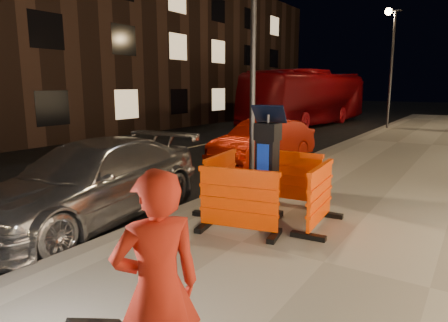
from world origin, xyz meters
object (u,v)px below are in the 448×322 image
Objects in this scene: parking_kiosk at (267,165)px; car_red at (263,164)px; barrier_back at (289,178)px; barrier_bldgside at (320,196)px; bus_doubledecker at (308,125)px; car_silver at (94,219)px; man at (157,290)px; barrier_front at (238,201)px; barrier_kerbside at (221,181)px.

parking_kiosk reaches higher than car_red.
barrier_bldgside is (0.95, -0.95, 0.00)m from barrier_back.
bus_doubledecker is (-6.01, 17.39, -1.07)m from parking_kiosk.
bus_doubledecker is at bearing 93.73° from car_silver.
barrier_back is 0.76× the size of man.
car_red is 2.38× the size of man.
parking_kiosk is 4.30m from man.
barrier_front is 6.44m from car_red.
man is (4.03, -2.67, 1.02)m from car_silver.
man is at bearing -160.68° from barrier_kerbside.
parking_kiosk is 0.44× the size of car_red.
bus_doubledecker reaches higher than barrier_kerbside.
bus_doubledecker reaches higher than car_red.
barrier_bldgside is 0.27× the size of car_silver.
car_red is (-3.55, 4.91, -0.66)m from barrier_bldgside.
barrier_bldgside is at bearing -64.20° from bus_doubledecker.
barrier_bldgside is at bearing -142.79° from man.
barrier_back is at bearing 34.69° from car_silver.
man reaches higher than barrier_front.
car_silver is at bearing -76.32° from bus_doubledecker.
parking_kiosk is at bearing 78.30° from barrier_front.
bus_doubledecker is (-6.01, 16.44, -0.66)m from barrier_back.
man is (0.29, -4.12, 0.36)m from barrier_bldgside.
car_silver is at bearing -143.03° from barrier_back.
barrier_kerbside is at bearing -65.73° from car_red.
man reaches higher than barrier_back.
barrier_back reaches higher than car_silver.
parking_kiosk reaches higher than man.
bus_doubledecker is at bearing -128.21° from man.
barrier_back is 1.00× the size of barrier_bldgside.
car_silver is at bearing 106.46° from barrier_bldgside.
car_silver is (-2.79, -0.50, -0.66)m from barrier_front.
barrier_back is at bearing -133.08° from man.
parking_kiosk is 1.06× the size of man.
barrier_kerbside is 18.12m from bus_doubledecker.
barrier_front and barrier_bldgside have the same top height.
bus_doubledecker is at bearing 111.00° from car_red.
barrier_front is 1.00× the size of barrier_bldgside.
barrier_front is at bearing -67.87° from bus_doubledecker.
barrier_kerbside is 0.76× the size of man.
barrier_back is 0.27× the size of car_silver.
parking_kiosk is 1.40× the size of barrier_kerbside.
barrier_bldgside is at bearing -98.70° from barrier_kerbside.
bus_doubledecker is 22.72m from man.
barrier_back is (-0.00, 0.95, -0.40)m from parking_kiosk.
car_silver is (-3.74, -1.45, -0.66)m from barrier_bldgside.
barrier_bldgside is at bearing -48.43° from car_red.
barrier_kerbside is (-0.95, 0.95, 0.00)m from barrier_front.
car_red is at bearing 31.17° from barrier_bldgside.
man reaches higher than car_silver.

